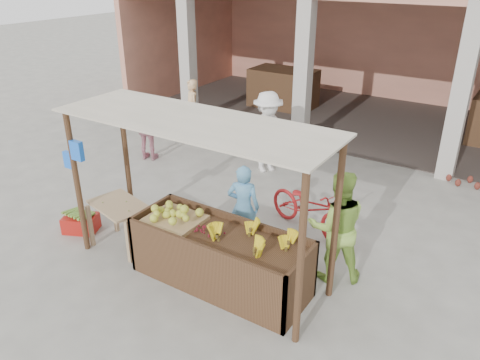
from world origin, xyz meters
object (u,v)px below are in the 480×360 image
Objects in this scene: red_crate at (81,223)px; vendor_green at (337,224)px; motorcycle at (310,207)px; side_table at (120,212)px; fruit_stall at (220,259)px; vendor_blue at (243,205)px.

red_crate is 0.31× the size of vendor_green.
vendor_green reaches higher than red_crate.
motorcycle is at bearing -80.07° from vendor_green.
side_table is 1.95× the size of red_crate.
red_crate is at bearing -177.51° from fruit_stall.
motorcycle reaches higher than fruit_stall.
fruit_stall is 4.69× the size of red_crate.
red_crate is 2.93m from vendor_blue.
red_crate is at bearing 3.88° from vendor_blue.
red_crate is (-0.96, -0.06, -0.50)m from side_table.
fruit_stall is 2.07m from motorcycle.
side_table is 0.60× the size of motorcycle.
motorcycle is at bearing -144.07° from vendor_blue.
motorcycle reaches higher than red_crate.
vendor_blue reaches higher than side_table.
fruit_stall is 1.69× the size of vendor_blue.
fruit_stall is 1.93m from side_table.
vendor_blue is 0.85× the size of motorcycle.
red_crate is 4.41m from vendor_green.
vendor_green is at bearing 32.21° from side_table.
vendor_green is 1.00× the size of motorcycle.
vendor_blue is 1.56m from vendor_green.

